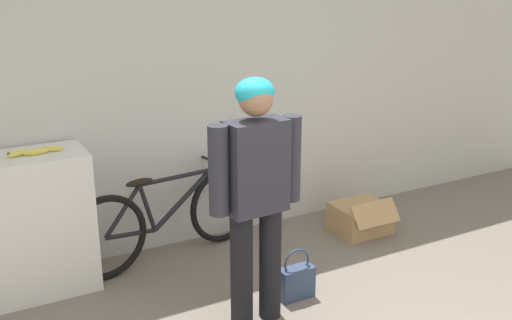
# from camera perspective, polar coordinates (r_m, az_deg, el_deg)

# --- Properties ---
(wall_back) EXTENTS (8.00, 0.07, 2.60)m
(wall_back) POSITION_cam_1_polar(r_m,az_deg,el_deg) (4.82, -6.04, 6.92)
(wall_back) COLOR silver
(wall_back) RESTS_ON ground_plane
(side_shelf) EXTENTS (1.01, 0.46, 1.01)m
(side_shelf) POSITION_cam_1_polar(r_m,az_deg,el_deg) (4.44, -21.91, -6.00)
(side_shelf) COLOR white
(side_shelf) RESTS_ON ground_plane
(person) EXTENTS (0.62, 0.24, 1.60)m
(person) POSITION_cam_1_polar(r_m,az_deg,el_deg) (3.65, -0.01, -2.40)
(person) COLOR black
(person) RESTS_ON ground_plane
(bicycle) EXTENTS (1.70, 0.48, 0.73)m
(bicycle) POSITION_cam_1_polar(r_m,az_deg,el_deg) (4.73, -8.33, -5.45)
(bicycle) COLOR black
(bicycle) RESTS_ON ground_plane
(banana) EXTENTS (0.37, 0.10, 0.04)m
(banana) POSITION_cam_1_polar(r_m,az_deg,el_deg) (4.27, -20.32, 0.77)
(banana) COLOR #EAD64C
(banana) RESTS_ON side_shelf
(handbag) EXTENTS (0.25, 0.11, 0.37)m
(handbag) POSITION_cam_1_polar(r_m,az_deg,el_deg) (4.25, 3.87, -11.41)
(handbag) COLOR #334260
(handbag) RESTS_ON ground_plane
(cardboard_box) EXTENTS (0.46, 0.46, 0.32)m
(cardboard_box) POSITION_cam_1_polar(r_m,az_deg,el_deg) (5.32, 9.94, -5.45)
(cardboard_box) COLOR tan
(cardboard_box) RESTS_ON ground_plane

